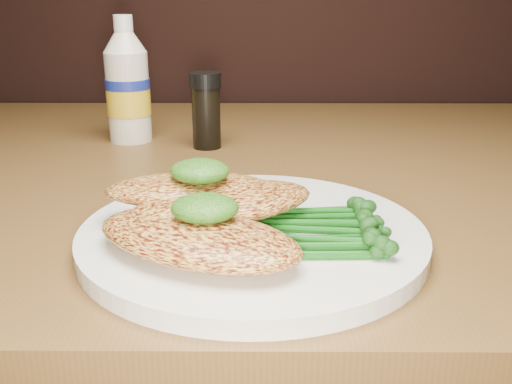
{
  "coord_description": "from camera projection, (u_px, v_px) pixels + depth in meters",
  "views": [
    {
      "loc": [
        0.04,
        0.36,
        0.95
      ],
      "look_at": [
        0.04,
        0.83,
        0.79
      ],
      "focal_mm": 40.61,
      "sensor_mm": 36.0,
      "label": 1
    }
  ],
  "objects": [
    {
      "name": "chicken_back",
      "position": [
        188.0,
        189.0,
        0.49
      ],
      "size": [
        0.15,
        0.09,
        0.02
      ],
      "primitive_type": "ellipsoid",
      "rotation": [
        0.0,
        0.0,
        0.12
      ],
      "color": "gold",
      "rests_on": "plate"
    },
    {
      "name": "chicken_front",
      "position": [
        197.0,
        238.0,
        0.43
      ],
      "size": [
        0.19,
        0.16,
        0.03
      ],
      "primitive_type": "ellipsoid",
      "rotation": [
        0.0,
        0.0,
        -0.48
      ],
      "color": "gold",
      "rests_on": "plate"
    },
    {
      "name": "plate",
      "position": [
        253.0,
        235.0,
        0.49
      ],
      "size": [
        0.29,
        0.29,
        0.02
      ],
      "primitive_type": "cylinder",
      "color": "white",
      "rests_on": "dining_table"
    },
    {
      "name": "pesto_front",
      "position": [
        205.0,
        208.0,
        0.43
      ],
      "size": [
        0.06,
        0.05,
        0.02
      ],
      "primitive_type": "ellipsoid",
      "rotation": [
        0.0,
        0.0,
        -0.09
      ],
      "color": "#093307",
      "rests_on": "chicken_front"
    },
    {
      "name": "mayo_bottle",
      "position": [
        127.0,
        80.0,
        0.8
      ],
      "size": [
        0.08,
        0.08,
        0.17
      ],
      "primitive_type": null,
      "rotation": [
        0.0,
        0.0,
        0.39
      ],
      "color": "beige",
      "rests_on": "dining_table"
    },
    {
      "name": "chicken_mid",
      "position": [
        224.0,
        203.0,
        0.48
      ],
      "size": [
        0.18,
        0.14,
        0.02
      ],
      "primitive_type": "ellipsoid",
      "rotation": [
        0.0,
        0.0,
        0.47
      ],
      "color": "gold",
      "rests_on": "plate"
    },
    {
      "name": "pepper_grinder",
      "position": [
        206.0,
        111.0,
        0.77
      ],
      "size": [
        0.05,
        0.05,
        0.1
      ],
      "primitive_type": null,
      "rotation": [
        0.0,
        0.0,
        0.11
      ],
      "color": "black",
      "rests_on": "dining_table"
    },
    {
      "name": "broccolini_bundle",
      "position": [
        309.0,
        222.0,
        0.47
      ],
      "size": [
        0.16,
        0.13,
        0.02
      ],
      "primitive_type": null,
      "rotation": [
        0.0,
        0.0,
        -0.17
      ],
      "color": "#125212",
      "rests_on": "plate"
    },
    {
      "name": "pesto_back",
      "position": [
        200.0,
        171.0,
        0.48
      ],
      "size": [
        0.06,
        0.05,
        0.02
      ],
      "primitive_type": "ellipsoid",
      "rotation": [
        0.0,
        0.0,
        -0.19
      ],
      "color": "#093307",
      "rests_on": "chicken_back"
    }
  ]
}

